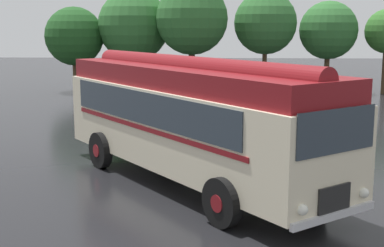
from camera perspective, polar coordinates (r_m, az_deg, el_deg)
name	(u,v)px	position (r m, az deg, el deg)	size (l,w,h in m)	color
ground_plane	(226,182)	(14.96, 3.62, -6.24)	(120.00, 120.00, 0.00)	black
vintage_bus	(190,115)	(14.39, -0.23, 0.87)	(8.06, 9.50, 3.49)	beige
car_near_left	(159,94)	(27.54, -3.55, 3.16)	(2.12, 4.28, 1.66)	#4C5156
car_mid_left	(206,95)	(27.04, 1.47, 3.05)	(2.01, 4.23, 1.66)	black
car_mid_right	(263,94)	(27.55, 7.54, 3.10)	(2.41, 4.40, 1.66)	maroon
car_far_right	(320,95)	(27.81, 13.46, 2.97)	(2.31, 4.36, 1.66)	navy
tree_far_left	(73,36)	(36.15, -12.57, 9.07)	(3.82, 3.82, 5.55)	#4C3823
tree_left_of_centre	(134,25)	(35.85, -6.22, 10.38)	(4.66, 4.66, 6.67)	#4C3823
tree_centre	(191,19)	(34.11, -0.10, 11.06)	(4.53, 4.53, 7.02)	#4C3823
tree_right_of_centre	(264,23)	(35.18, 7.71, 10.60)	(4.01, 4.01, 6.50)	#4C3823
tree_far_right	(327,30)	(35.92, 14.23, 9.69)	(3.73, 3.73, 5.90)	#4C3823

